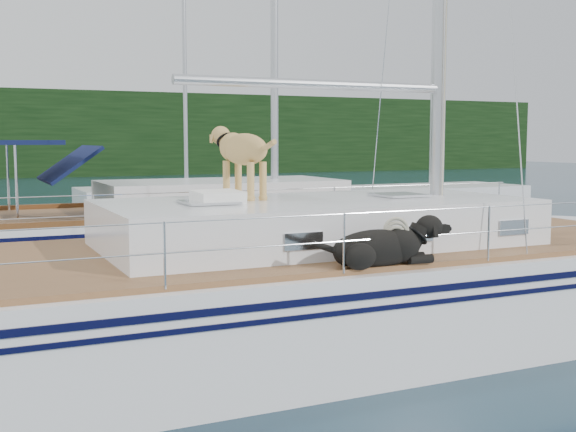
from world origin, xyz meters
name	(u,v)px	position (x,y,z in m)	size (l,w,h in m)	color
ground	(258,351)	(0.00, 0.00, 0.00)	(120.00, 120.00, 0.00)	black
tree_line	(4,133)	(0.00, 45.00, 3.00)	(90.00, 3.00, 6.00)	black
shore_bank	(4,168)	(0.00, 46.20, 0.60)	(92.00, 1.00, 1.20)	#595147
main_sailboat	(264,295)	(0.09, 0.00, 0.68)	(12.00, 3.80, 14.01)	white
neighbor_sailboat	(170,237)	(0.62, 6.05, 0.63)	(11.00, 3.50, 13.30)	white
bg_boat_center	(187,201)	(4.00, 16.00, 0.45)	(7.20, 3.00, 11.65)	white
bg_boat_east	(430,200)	(12.00, 13.00, 0.46)	(6.40, 3.00, 11.65)	white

